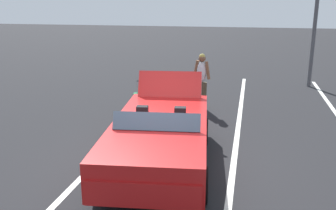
% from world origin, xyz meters
% --- Properties ---
extents(ground_plane, '(80.00, 80.00, 0.00)m').
position_xyz_m(ground_plane, '(0.00, 0.00, 0.00)').
color(ground_plane, black).
extents(lot_line_near, '(18.00, 0.12, 0.01)m').
position_xyz_m(lot_line_near, '(0.00, -1.30, 0.00)').
color(lot_line_near, silver).
rests_on(lot_line_near, ground_plane).
extents(lot_line_mid, '(18.00, 0.12, 0.01)m').
position_xyz_m(lot_line_mid, '(0.00, 1.40, 0.00)').
color(lot_line_mid, silver).
rests_on(lot_line_mid, ground_plane).
extents(convertible_car, '(4.35, 2.22, 1.51)m').
position_xyz_m(convertible_car, '(0.20, 0.02, 0.59)').
color(convertible_car, red).
rests_on(convertible_car, ground_plane).
extents(suitcase_large_black, '(0.38, 0.53, 0.74)m').
position_xyz_m(suitcase_large_black, '(-3.09, -0.02, 0.37)').
color(suitcase_large_black, black).
rests_on(suitcase_large_black, ground_plane).
extents(suitcase_medium_bright, '(0.30, 0.43, 0.97)m').
position_xyz_m(suitcase_medium_bright, '(-3.26, -1.34, 0.31)').
color(suitcase_medium_bright, '#19723F').
rests_on(suitcase_medium_bright, ground_plane).
extents(suitcase_small_carryon, '(0.38, 0.27, 0.79)m').
position_xyz_m(suitcase_small_carryon, '(-2.53, -0.11, 0.25)').
color(suitcase_small_carryon, '#1E479E').
rests_on(suitcase_small_carryon, ground_plane).
extents(duffel_bag, '(0.69, 0.63, 0.34)m').
position_xyz_m(duffel_bag, '(-3.65, -0.78, 0.16)').
color(duffel_bag, '#991E8C').
rests_on(duffel_bag, ground_plane).
extents(traveler_person, '(0.35, 0.58, 1.65)m').
position_xyz_m(traveler_person, '(-4.22, 0.24, 0.93)').
color(traveler_person, '#4C3F2D').
rests_on(traveler_person, ground_plane).
extents(parking_lamp_post, '(0.50, 0.24, 4.82)m').
position_xyz_m(parking_lamp_post, '(-8.10, 3.80, 2.81)').
color(parking_lamp_post, '#4C4C51').
rests_on(parking_lamp_post, ground_plane).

